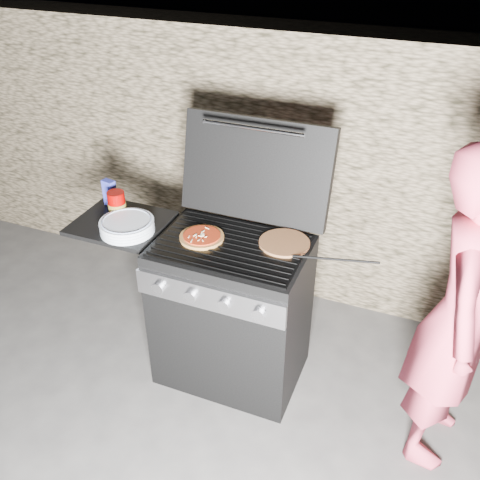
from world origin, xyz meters
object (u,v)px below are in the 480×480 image
at_px(gas_grill, 192,301).
at_px(person, 461,316).
at_px(pizza_topped, 202,236).
at_px(sauce_jar, 117,204).

height_order(gas_grill, person, person).
bearing_deg(person, gas_grill, 93.77).
bearing_deg(person, pizza_topped, 93.85).
bearing_deg(pizza_topped, sauce_jar, 174.89).
bearing_deg(gas_grill, pizza_topped, -3.07).
xyz_separation_m(pizza_topped, sauce_jar, (-0.55, 0.05, 0.05)).
height_order(pizza_topped, person, person).
relative_size(pizza_topped, person, 0.14).
xyz_separation_m(gas_grill, sauce_jar, (-0.46, 0.04, 0.52)).
distance_m(gas_grill, person, 1.45).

